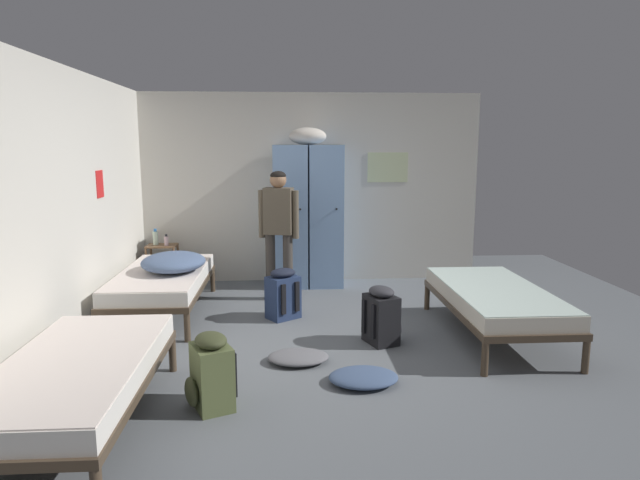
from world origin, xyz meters
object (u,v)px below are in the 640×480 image
object	(u,v)px
locker_bank	(308,213)
lotion_bottle	(166,240)
backpack_olive	(211,373)
bedding_heap	(174,262)
person_traveler	(279,223)
clothes_pile_denim	(363,377)
bed_left_front	(76,374)
clothes_pile_grey	(298,357)
bed_left_rear	(162,280)
bed_right	(495,298)
backpack_black	(382,316)
water_bottle	(156,238)
shelf_unit	(163,262)
backpack_navy	(282,295)

from	to	relation	value
locker_bank	lotion_bottle	size ratio (longest dim) A/B	14.18
backpack_olive	bedding_heap	bearing A→B (deg)	107.01
person_traveler	clothes_pile_denim	size ratio (longest dim) A/B	2.83
bed_left_front	person_traveler	distance (m)	3.34
lotion_bottle	clothes_pile_denim	bearing A→B (deg)	-54.98
clothes_pile_grey	locker_bank	bearing A→B (deg)	85.84
bed_left_rear	clothes_pile_grey	size ratio (longest dim) A/B	3.62
bed_left_front	bed_right	bearing A→B (deg)	25.13
bedding_heap	clothes_pile_grey	size ratio (longest dim) A/B	1.50
bed_left_rear	person_traveler	distance (m)	1.48
backpack_olive	clothes_pile_grey	bearing A→B (deg)	51.51
backpack_olive	bed_left_rear	bearing A→B (deg)	109.89
bed_left_front	clothes_pile_grey	xyz separation A→B (m)	(1.46, 1.04, -0.34)
person_traveler	backpack_olive	world-z (taller)	person_traveler
backpack_black	water_bottle	bearing A→B (deg)	139.29
person_traveler	backpack_olive	size ratio (longest dim) A/B	2.81
lotion_bottle	clothes_pile_denim	distance (m)	3.77
shelf_unit	clothes_pile_denim	world-z (taller)	shelf_unit
bed_right	clothes_pile_denim	xyz separation A→B (m)	(-1.42, -1.00, -0.33)
bedding_heap	person_traveler	world-z (taller)	person_traveler
locker_bank	person_traveler	xyz separation A→B (m)	(-0.38, -0.68, -0.04)
bed_right	backpack_navy	size ratio (longest dim) A/B	3.45
bedding_heap	clothes_pile_grey	distance (m)	2.04
bed_left_rear	clothes_pile_grey	distance (m)	2.11
person_traveler	backpack_navy	size ratio (longest dim) A/B	2.81
backpack_olive	bed_left_front	bearing A→B (deg)	-163.32
bedding_heap	clothes_pile_denim	bearing A→B (deg)	-46.39
bed_right	bed_left_rear	bearing A→B (deg)	164.41
bed_left_front	water_bottle	bearing A→B (deg)	95.10
shelf_unit	water_bottle	world-z (taller)	water_bottle
lotion_bottle	clothes_pile_grey	xyz separation A→B (m)	(1.64, -2.59, -0.59)
bed_left_front	person_traveler	xyz separation A→B (m)	(1.28, 3.03, 0.55)
bedding_heap	person_traveler	xyz separation A→B (m)	(1.14, 0.54, 0.34)
water_bottle	backpack_olive	xyz separation A→B (m)	(1.15, -3.45, -0.40)
backpack_olive	clothes_pile_denim	xyz separation A→B (m)	(1.14, 0.34, -0.21)
bedding_heap	person_traveler	bearing A→B (deg)	25.22
bed_left_front	lotion_bottle	world-z (taller)	lotion_bottle
locker_bank	clothes_pile_denim	bearing A→B (deg)	-84.40
person_traveler	backpack_navy	xyz separation A→B (m)	(0.04, -0.75, -0.67)
locker_bank	bed_right	distance (m)	2.80
person_traveler	lotion_bottle	bearing A→B (deg)	157.56
backpack_navy	backpack_black	xyz separation A→B (m)	(0.94, -0.82, 0.00)
bed_left_rear	backpack_olive	xyz separation A→B (m)	(0.82, -2.28, -0.12)
person_traveler	backpack_olive	xyz separation A→B (m)	(-0.45, -2.79, -0.67)
backpack_navy	clothes_pile_grey	size ratio (longest dim) A/B	1.05
bedding_heap	clothes_pile_denim	world-z (taller)	bedding_heap
backpack_navy	backpack_olive	world-z (taller)	same
locker_bank	clothes_pile_denim	distance (m)	3.28
backpack_navy	lotion_bottle	bearing A→B (deg)	138.05
clothes_pile_grey	lotion_bottle	bearing A→B (deg)	122.31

